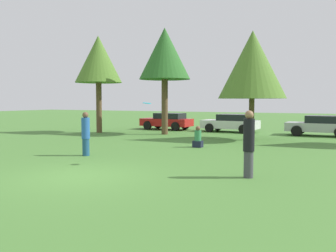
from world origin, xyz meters
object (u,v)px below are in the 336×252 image
object	(u,v)px
tree_2	(252,65)
parked_car_red	(167,121)
person_thrower	(86,133)
frisbee	(147,103)
tree_1	(165,54)
parked_car_white	(231,123)
person_catcher	(249,143)
bystander_sitting	(198,139)
tree_0	(98,60)
parked_car_silver	(321,125)

from	to	relation	value
tree_2	parked_car_red	size ratio (longest dim) A/B	1.55
person_thrower	tree_2	xyz separation A→B (m)	(4.69, 8.92, 3.38)
frisbee	tree_2	bearing A→B (deg)	81.86
tree_1	parked_car_white	size ratio (longest dim) A/B	1.74
person_thrower	tree_2	size ratio (longest dim) A/B	0.29
tree_2	parked_car_white	xyz separation A→B (m)	(-2.63, 4.80, -3.63)
person_thrower	frisbee	xyz separation A→B (m)	(3.31, -0.71, 1.26)
person_thrower	frisbee	size ratio (longest dim) A/B	6.15
person_catcher	tree_1	bearing A→B (deg)	-42.70
bystander_sitting	person_catcher	bearing A→B (deg)	-56.02
person_thrower	frisbee	distance (m)	3.62
tree_0	parked_car_silver	distance (m)	15.54
tree_0	parked_car_red	size ratio (longest dim) A/B	1.69
bystander_sitting	tree_1	distance (m)	8.52
tree_1	person_catcher	bearing A→B (deg)	-52.83
tree_1	parked_car_red	bearing A→B (deg)	114.13
frisbee	parked_car_white	distance (m)	14.56
tree_1	parked_car_silver	world-z (taller)	tree_1
person_catcher	tree_1	distance (m)	14.63
parked_car_silver	parked_car_white	bearing A→B (deg)	-1.68
person_catcher	person_thrower	bearing A→B (deg)	0.00
person_catcher	parked_car_silver	world-z (taller)	person_catcher
parked_car_white	bystander_sitting	bearing A→B (deg)	98.52
tree_0	tree_1	xyz separation A→B (m)	(4.77, 0.88, 0.21)
tree_1	tree_2	world-z (taller)	tree_1
frisbee	bystander_sitting	distance (m)	5.56
person_thrower	person_catcher	bearing A→B (deg)	-0.00
tree_2	parked_car_red	xyz separation A→B (m)	(-7.71, 4.61, -3.61)
person_catcher	parked_car_red	world-z (taller)	person_catcher
person_thrower	person_catcher	size ratio (longest dim) A/B	0.91
frisbee	tree_1	bearing A→B (deg)	113.92
tree_0	tree_1	world-z (taller)	tree_1
person_catcher	parked_car_silver	size ratio (longest dim) A/B	0.48
frisbee	tree_0	distance (m)	13.87
tree_1	parked_car_white	xyz separation A→B (m)	(3.45, 3.84, -4.66)
frisbee	parked_car_red	world-z (taller)	frisbee
bystander_sitting	parked_car_silver	distance (m)	10.09
person_thrower	tree_0	bearing A→B (deg)	134.52
person_catcher	frisbee	distance (m)	3.96
frisbee	parked_car_white	bearing A→B (deg)	94.95
tree_1	parked_car_red	distance (m)	6.13
parked_car_silver	parked_car_red	bearing A→B (deg)	0.88
person_thrower	bystander_sitting	size ratio (longest dim) A/B	1.74
tree_1	tree_0	bearing A→B (deg)	-169.50
tree_0	bystander_sitting	bearing A→B (deg)	-25.47
parked_car_red	parked_car_white	world-z (taller)	parked_car_red
tree_0	tree_2	bearing A→B (deg)	-0.37
person_thrower	parked_car_white	distance (m)	13.88
bystander_sitting	parked_car_silver	xyz separation A→B (m)	(4.96, 8.78, 0.26)
person_catcher	bystander_sitting	distance (m)	7.05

